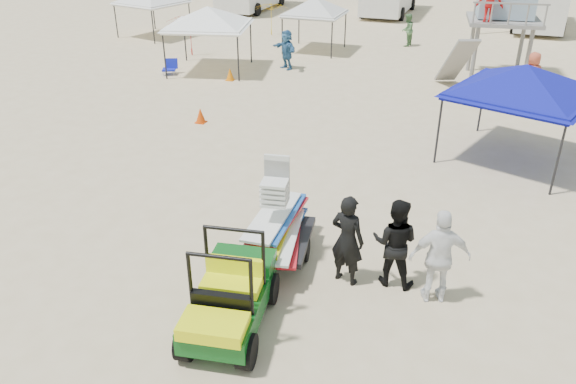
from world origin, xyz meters
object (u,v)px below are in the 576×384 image
(surf_trailer, at_px, (278,223))
(man_left, at_px, (347,240))
(canopy_blue, at_px, (527,70))
(utility_cart, at_px, (227,290))

(surf_trailer, height_order, man_left, surf_trailer)
(canopy_blue, bearing_deg, surf_trailer, -122.50)
(surf_trailer, bearing_deg, canopy_blue, 57.50)
(utility_cart, relative_size, canopy_blue, 0.58)
(man_left, bearing_deg, surf_trailer, 2.21)
(canopy_blue, bearing_deg, man_left, -111.87)
(canopy_blue, bearing_deg, utility_cart, -115.51)
(utility_cart, distance_m, man_left, 2.54)
(utility_cart, height_order, surf_trailer, surf_trailer)
(utility_cart, relative_size, surf_trailer, 1.01)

